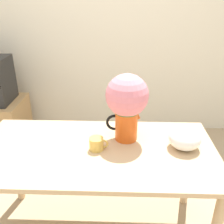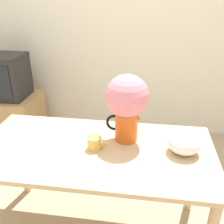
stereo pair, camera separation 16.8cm
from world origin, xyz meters
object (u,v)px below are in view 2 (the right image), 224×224
coffee_mug (95,143)px  tv_set (2,76)px  flower_vase (127,102)px  white_bowl (184,143)px

coffee_mug → tv_set: size_ratio=0.24×
tv_set → coffee_mug: bearing=-42.8°
flower_vase → tv_set: (-1.46, 1.04, -0.23)m
coffee_mug → tv_set: bearing=137.2°
white_bowl → flower_vase: bearing=164.7°
white_bowl → tv_set: size_ratio=0.40×
white_bowl → tv_set: 2.15m
flower_vase → white_bowl: flower_vase is taller
tv_set → flower_vase: bearing=-35.5°
white_bowl → tv_set: (-1.82, 1.14, -0.03)m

